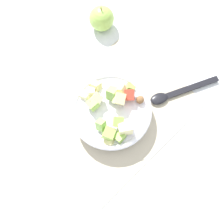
% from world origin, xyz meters
% --- Properties ---
extents(ground_plane, '(2.40, 2.40, 0.00)m').
position_xyz_m(ground_plane, '(0.00, 0.00, 0.00)').
color(ground_plane, silver).
extents(placemat, '(0.45, 0.35, 0.01)m').
position_xyz_m(placemat, '(0.00, 0.00, 0.00)').
color(placemat, '#BCB299').
rests_on(placemat, ground_plane).
extents(salad_bowl, '(0.24, 0.24, 0.10)m').
position_xyz_m(salad_bowl, '(-0.02, -0.00, 0.04)').
color(salad_bowl, white).
rests_on(salad_bowl, placemat).
extents(serving_spoon, '(0.22, 0.12, 0.01)m').
position_xyz_m(serving_spoon, '(0.17, -0.09, 0.01)').
color(serving_spoon, black).
rests_on(serving_spoon, placemat).
extents(whole_apple, '(0.08, 0.08, 0.10)m').
position_xyz_m(whole_apple, '(0.18, 0.26, 0.04)').
color(whole_apple, '#9EC656').
rests_on(whole_apple, ground_plane).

